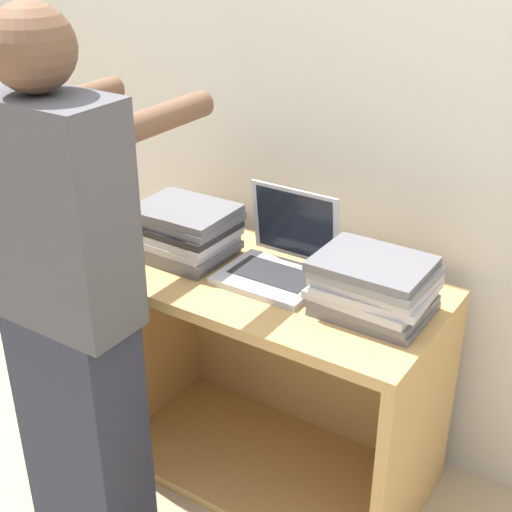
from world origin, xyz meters
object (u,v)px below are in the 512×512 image
laptop_open (279,260)px  laptop_stack_right (374,286)px  person (70,308)px  laptop_stack_left (184,231)px

laptop_open → laptop_stack_right: 0.34m
laptop_stack_right → laptop_open: bearing=172.4°
laptop_stack_right → person: bearing=-142.5°
person → laptop_stack_left: bearing=90.5°
laptop_open → laptop_stack_right: laptop_open is taller
person → laptop_open: bearing=59.4°
laptop_stack_left → laptop_open: bearing=8.1°
laptop_stack_left → person: person is taller
laptop_stack_left → laptop_stack_right: same height
laptop_open → person: 0.64m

